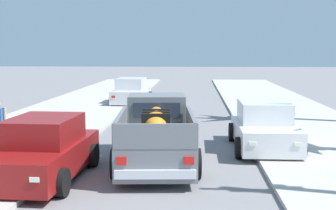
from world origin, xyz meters
name	(u,v)px	position (x,y,z in m)	size (l,w,h in m)	color
sidewalk_left	(34,130)	(-5.38, 12.00, 0.06)	(5.37, 60.00, 0.12)	#B2AFA8
sidewalk_right	(313,133)	(5.38, 12.00, 0.06)	(5.37, 60.00, 0.12)	#B2AFA8
curb_left	(66,131)	(-4.10, 12.00, 0.05)	(0.16, 60.00, 0.10)	silver
curb_right	(279,133)	(4.10, 12.00, 0.05)	(0.16, 60.00, 0.10)	silver
pickup_truck	(156,135)	(-0.17, 7.28, 0.81)	(2.48, 5.33, 1.80)	slate
car_left_near	(43,151)	(-2.82, 5.52, 0.71)	(2.15, 4.31, 1.54)	maroon
car_right_near	(131,92)	(-2.80, 21.27, 0.71)	(2.13, 4.31, 1.54)	silver
car_left_mid	(264,127)	(3.11, 9.30, 0.71)	(2.03, 4.26, 1.54)	silver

